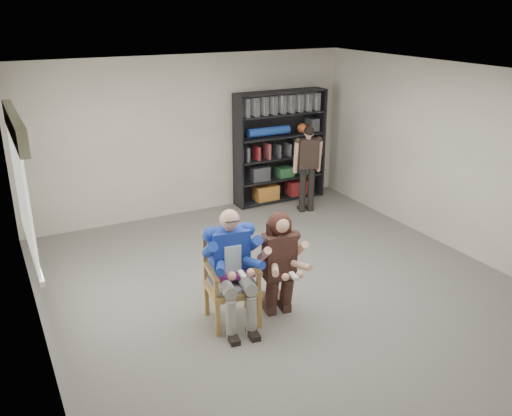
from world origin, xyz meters
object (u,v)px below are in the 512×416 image
kneeling_woman (280,266)px  bookshelf (280,147)px  armchair (232,280)px  seated_man (232,268)px  standing_man (308,169)px

kneeling_woman → bookshelf: 4.19m
bookshelf → armchair: bearing=-127.0°
kneeling_woman → armchair: bearing=175.8°
seated_man → kneeling_woman: 0.60m
seated_man → armchair: bearing=-82.5°
kneeling_woman → bookshelf: size_ratio=0.62×
kneeling_woman → seated_man: bearing=175.8°
seated_man → bookshelf: bearing=60.5°
bookshelf → standing_man: bookshelf is taller
armchair → seated_man: seated_man is taller
armchair → standing_man: standing_man is taller
standing_man → kneeling_woman: bearing=-114.2°
standing_man → seated_man: bearing=-122.1°
kneeling_woman → bookshelf: (2.06, 3.62, 0.40)m
seated_man → bookshelf: (2.64, 3.50, 0.34)m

